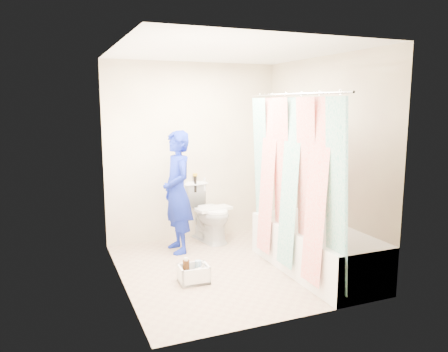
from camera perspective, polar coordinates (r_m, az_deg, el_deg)
name	(u,v)px	position (r m, az deg, el deg)	size (l,w,h in m)	color
floor	(230,268)	(5.08, 0.79, -11.95)	(2.60, 2.60, 0.00)	tan
ceiling	(231,51)	(4.76, 0.86, 16.02)	(2.40, 2.60, 0.02)	white
wall_back	(193,152)	(5.99, -4.06, 3.15)	(2.40, 0.02, 2.40)	beige
wall_front	(292,184)	(3.63, 8.88, -1.07)	(2.40, 0.02, 2.40)	beige
wall_left	(119,170)	(4.45, -13.54, 0.72)	(0.02, 2.60, 2.40)	beige
wall_right	(322,159)	(5.36, 12.73, 2.20)	(0.02, 2.60, 2.40)	beige
bathtub	(315,248)	(5.03, 11.82, -9.16)	(0.70, 1.75, 0.50)	white
curtain_rod	(293,94)	(4.59, 9.06, 10.52)	(0.02, 0.02, 1.90)	silver
shower_curtain	(291,183)	(4.67, 8.77, -0.97)	(0.06, 1.75, 1.80)	silver
toilet	(209,212)	(5.97, -2.01, -4.69)	(0.44, 0.78, 0.79)	white
tank_lid	(214,209)	(5.85, -1.36, -4.30)	(0.49, 0.21, 0.04)	white
tank_internals	(198,182)	(6.04, -3.46, -0.80)	(0.19, 0.08, 0.26)	black
plumber	(177,192)	(5.47, -6.11, -2.10)	(0.56, 0.37, 1.53)	#0F349A
cleaning_caddy	(195,274)	(4.70, -3.85, -12.70)	(0.32, 0.26, 0.23)	white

